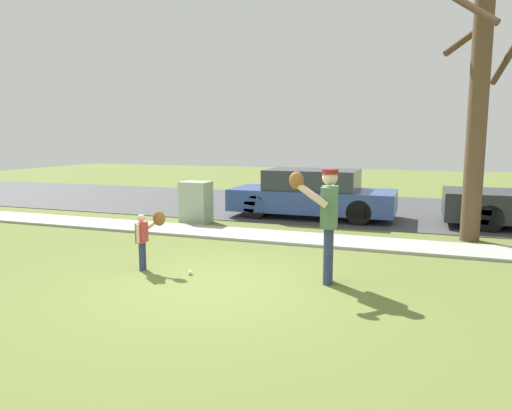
# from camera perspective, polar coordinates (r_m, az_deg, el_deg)

# --- Properties ---
(ground_plane) EXTENTS (48.00, 48.00, 0.00)m
(ground_plane) POSITION_cam_1_polar(r_m,az_deg,el_deg) (10.32, 3.26, -4.21)
(ground_plane) COLOR olive
(sidewalk_strip) EXTENTS (36.00, 1.20, 0.06)m
(sidewalk_strip) POSITION_cam_1_polar(r_m,az_deg,el_deg) (10.41, 3.42, -3.94)
(sidewalk_strip) COLOR #A3A39E
(sidewalk_strip) RESTS_ON ground
(road_surface) EXTENTS (36.00, 6.80, 0.02)m
(road_surface) POSITION_cam_1_polar(r_m,az_deg,el_deg) (15.21, 8.69, -0.24)
(road_surface) COLOR #424244
(road_surface) RESTS_ON ground
(person_adult) EXTENTS (0.69, 0.70, 1.75)m
(person_adult) POSITION_cam_1_polar(r_m,az_deg,el_deg) (7.13, 8.58, -0.96)
(person_adult) COLOR navy
(person_adult) RESTS_ON ground
(person_child) EXTENTS (0.43, 0.42, 1.01)m
(person_child) POSITION_cam_1_polar(r_m,az_deg,el_deg) (8.06, -13.12, -3.19)
(person_child) COLOR navy
(person_child) RESTS_ON ground
(baseball) EXTENTS (0.07, 0.07, 0.07)m
(baseball) POSITION_cam_1_polar(r_m,az_deg,el_deg) (7.78, -8.02, -8.15)
(baseball) COLOR white
(baseball) RESTS_ON ground
(utility_cabinet) EXTENTS (0.73, 0.59, 1.08)m
(utility_cabinet) POSITION_cam_1_polar(r_m,az_deg,el_deg) (12.35, -7.33, 0.34)
(utility_cabinet) COLOR #9EB293
(utility_cabinet) RESTS_ON ground
(street_tree_near) EXTENTS (1.85, 1.89, 5.97)m
(street_tree_near) POSITION_cam_1_polar(r_m,az_deg,el_deg) (11.03, 25.53, 12.29)
(street_tree_near) COLOR brown
(street_tree_near) RESTS_ON ground
(parked_wagon_blue) EXTENTS (4.50, 1.80, 1.33)m
(parked_wagon_blue) POSITION_cam_1_polar(r_m,az_deg,el_deg) (13.11, 6.87, 1.33)
(parked_wagon_blue) COLOR #2D478C
(parked_wagon_blue) RESTS_ON road_surface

